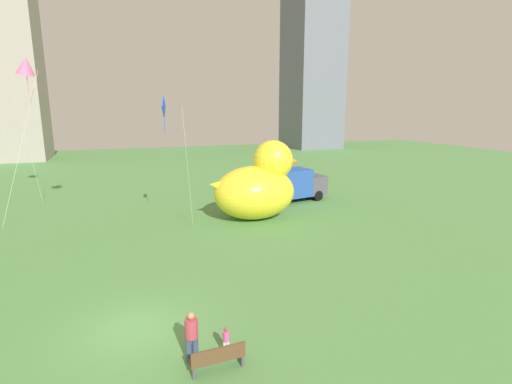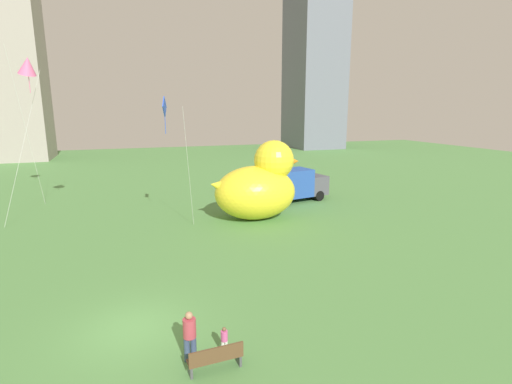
{
  "view_description": "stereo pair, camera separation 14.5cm",
  "coord_description": "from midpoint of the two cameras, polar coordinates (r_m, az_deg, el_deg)",
  "views": [
    {
      "loc": [
        -0.03,
        -13.68,
        8.02
      ],
      "look_at": [
        6.42,
        4.64,
        3.82
      ],
      "focal_mm": 27.08,
      "sensor_mm": 36.0,
      "label": 1
    },
    {
      "loc": [
        0.11,
        -13.72,
        8.02
      ],
      "look_at": [
        6.42,
        4.64,
        3.82
      ],
      "focal_mm": 27.08,
      "sensor_mm": 36.0,
      "label": 2
    }
  ],
  "objects": [
    {
      "name": "ground_plane",
      "position": [
        15.88,
        -17.38,
        -18.73
      ],
      "size": [
        140.0,
        140.0,
        0.0
      ],
      "primitive_type": "plane",
      "color": "#538A47"
    },
    {
      "name": "park_bench",
      "position": [
        13.05,
        -5.64,
        -23.16
      ],
      "size": [
        1.75,
        0.54,
        0.9
      ],
      "color": "brown",
      "rests_on": "ground"
    },
    {
      "name": "person_adult",
      "position": [
        13.34,
        -9.45,
        -19.98
      ],
      "size": [
        0.42,
        0.42,
        1.72
      ],
      "color": "#38476B",
      "rests_on": "ground"
    },
    {
      "name": "person_child",
      "position": [
        13.77,
        -4.38,
        -20.82
      ],
      "size": [
        0.23,
        0.23,
        0.95
      ],
      "color": "silver",
      "rests_on": "ground"
    },
    {
      "name": "giant_inflatable_duck",
      "position": [
        28.35,
        0.52,
        0.91
      ],
      "size": [
        6.97,
        4.47,
        5.78
      ],
      "color": "yellow",
      "rests_on": "ground"
    },
    {
      "name": "box_truck",
      "position": [
        34.05,
        5.65,
        1.03
      ],
      "size": [
        6.24,
        3.37,
        2.85
      ],
      "color": "#264CA5",
      "rests_on": "ground"
    },
    {
      "name": "city_skyline",
      "position": [
        73.78,
        -15.65,
        18.39
      ],
      "size": [
        80.42,
        14.18,
        36.67
      ],
      "color": "gray",
      "rests_on": "ground"
    },
    {
      "name": "kite_blue",
      "position": [
        25.44,
        -12.99,
        11.53
      ],
      "size": [
        1.94,
        2.63,
        8.78
      ],
      "color": "silver",
      "rests_on": "ground"
    },
    {
      "name": "kite_pink",
      "position": [
        30.11,
        -30.59,
        15.72
      ],
      "size": [
        3.48,
        3.53,
        11.43
      ],
      "color": "silver",
      "rests_on": "ground"
    }
  ]
}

